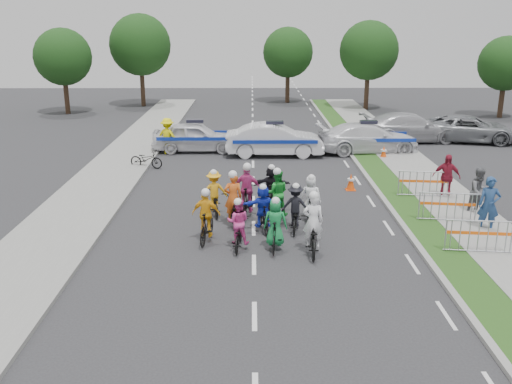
{
  "coord_description": "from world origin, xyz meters",
  "views": [
    {
      "loc": [
        -0.05,
        -15.19,
        6.79
      ],
      "look_at": [
        0.08,
        3.64,
        1.1
      ],
      "focal_mm": 40.0,
      "sensor_mm": 36.0,
      "label": 1
    }
  ],
  "objects_px": {
    "rider_9": "(247,196)",
    "civilian_suv": "(469,129)",
    "rider_4": "(295,212)",
    "barrier_2": "(423,185)",
    "rider_7": "(310,202)",
    "barrier_1": "(447,208)",
    "police_car_1": "(275,140)",
    "tree_4": "(288,52)",
    "rider_8": "(277,200)",
    "tree_1": "(369,51)",
    "police_car_0": "(196,137)",
    "rider_2": "(238,229)",
    "rider_5": "(263,211)",
    "marshal_hiviz": "(168,136)",
    "tree_2": "(506,64)",
    "tree_0": "(63,57)",
    "spectator_2": "(446,177)",
    "rider_10": "(214,197)",
    "spectator_0": "(489,205)",
    "cone_1": "(384,153)",
    "police_car_2": "(368,138)",
    "barrier_0": "(478,238)",
    "rider_1": "(275,229)",
    "rider_3": "(207,221)",
    "rider_0": "(313,232)",
    "parked_bike": "(146,159)",
    "rider_6": "(233,208)",
    "tree_3": "(140,45)",
    "rider_11": "(271,190)",
    "cone_0": "(351,182)",
    "civilian_sedan": "(410,127)"
  },
  "relations": [
    {
      "from": "spectator_2",
      "to": "marshal_hiviz",
      "type": "xyz_separation_m",
      "value": [
        -12.06,
        8.03,
        0.05
      ]
    },
    {
      "from": "spectator_2",
      "to": "barrier_2",
      "type": "xyz_separation_m",
      "value": [
        -0.88,
        0.02,
        -0.34
      ]
    },
    {
      "from": "rider_7",
      "to": "barrier_1",
      "type": "distance_m",
      "value": 4.72
    },
    {
      "from": "rider_0",
      "to": "tree_1",
      "type": "xyz_separation_m",
      "value": [
        7.23,
        29.12,
        3.88
      ]
    },
    {
      "from": "rider_7",
      "to": "cone_1",
      "type": "height_order",
      "value": "rider_7"
    },
    {
      "from": "spectator_0",
      "to": "tree_1",
      "type": "bearing_deg",
      "value": 104.95
    },
    {
      "from": "rider_1",
      "to": "civilian_suv",
      "type": "height_order",
      "value": "rider_1"
    },
    {
      "from": "rider_2",
      "to": "rider_5",
      "type": "xyz_separation_m",
      "value": [
        0.79,
        1.53,
        0.09
      ]
    },
    {
      "from": "tree_0",
      "to": "rider_3",
      "type": "bearing_deg",
      "value": -64.47
    },
    {
      "from": "civilian_sedan",
      "to": "parked_bike",
      "type": "bearing_deg",
      "value": 109.55
    },
    {
      "from": "rider_8",
      "to": "police_car_0",
      "type": "bearing_deg",
      "value": -68.11
    },
    {
      "from": "barrier_1",
      "to": "parked_bike",
      "type": "height_order",
      "value": "barrier_1"
    },
    {
      "from": "rider_6",
      "to": "tree_3",
      "type": "height_order",
      "value": "tree_3"
    },
    {
      "from": "rider_1",
      "to": "parked_bike",
      "type": "distance_m",
      "value": 11.7
    },
    {
      "from": "rider_0",
      "to": "cone_1",
      "type": "distance_m",
      "value": 13.11
    },
    {
      "from": "rider_9",
      "to": "civilian_suv",
      "type": "xyz_separation_m",
      "value": [
        12.78,
        13.11,
        -0.01
      ]
    },
    {
      "from": "rider_5",
      "to": "tree_4",
      "type": "distance_m",
      "value": 31.54
    },
    {
      "from": "rider_7",
      "to": "rider_10",
      "type": "relative_size",
      "value": 0.97
    },
    {
      "from": "rider_3",
      "to": "civilian_suv",
      "type": "xyz_separation_m",
      "value": [
        14.06,
        15.57,
        0.06
      ]
    },
    {
      "from": "rider_10",
      "to": "barrier_2",
      "type": "bearing_deg",
      "value": -177.18
    },
    {
      "from": "police_car_2",
      "to": "rider_11",
      "type": "bearing_deg",
      "value": 143.7
    },
    {
      "from": "rider_1",
      "to": "rider_10",
      "type": "height_order",
      "value": "rider_1"
    },
    {
      "from": "rider_4",
      "to": "barrier_2",
      "type": "distance_m",
      "value": 6.38
    },
    {
      "from": "tree_0",
      "to": "tree_2",
      "type": "relative_size",
      "value": 1.09
    },
    {
      "from": "barrier_0",
      "to": "tree_1",
      "type": "height_order",
      "value": "tree_1"
    },
    {
      "from": "police_car_1",
      "to": "tree_4",
      "type": "relative_size",
      "value": 0.8
    },
    {
      "from": "rider_7",
      "to": "spectator_0",
      "type": "distance_m",
      "value": 5.91
    },
    {
      "from": "rider_11",
      "to": "cone_1",
      "type": "distance_m",
      "value": 9.9
    },
    {
      "from": "police_car_0",
      "to": "cone_1",
      "type": "distance_m",
      "value": 9.93
    },
    {
      "from": "rider_5",
      "to": "civilian_suv",
      "type": "relative_size",
      "value": 0.31
    },
    {
      "from": "police_car_2",
      "to": "barrier_0",
      "type": "xyz_separation_m",
      "value": [
        0.59,
        -13.94,
        -0.22
      ]
    },
    {
      "from": "rider_8",
      "to": "spectator_0",
      "type": "relative_size",
      "value": 1.01
    },
    {
      "from": "rider_8",
      "to": "rider_11",
      "type": "distance_m",
      "value": 1.27
    },
    {
      "from": "rider_2",
      "to": "rider_3",
      "type": "height_order",
      "value": "rider_3"
    },
    {
      "from": "marshal_hiviz",
      "to": "tree_4",
      "type": "relative_size",
      "value": 0.3
    },
    {
      "from": "cone_1",
      "to": "tree_0",
      "type": "distance_m",
      "value": 25.78
    },
    {
      "from": "rider_8",
      "to": "tree_1",
      "type": "relative_size",
      "value": 0.28
    },
    {
      "from": "rider_0",
      "to": "civilian_sedan",
      "type": "xyz_separation_m",
      "value": [
        7.38,
        16.59,
        0.17
      ]
    },
    {
      "from": "tree_1",
      "to": "tree_4",
      "type": "height_order",
      "value": "tree_1"
    },
    {
      "from": "rider_6",
      "to": "cone_0",
      "type": "height_order",
      "value": "rider_6"
    },
    {
      "from": "police_car_0",
      "to": "rider_7",
      "type": "bearing_deg",
      "value": -155.54
    },
    {
      "from": "rider_2",
      "to": "marshal_hiviz",
      "type": "bearing_deg",
      "value": -68.4
    },
    {
      "from": "rider_4",
      "to": "tree_1",
      "type": "height_order",
      "value": "tree_1"
    },
    {
      "from": "civilian_suv",
      "to": "cone_1",
      "type": "xyz_separation_m",
      "value": [
        -5.91,
        -4.34,
        -0.41
      ]
    },
    {
      "from": "rider_5",
      "to": "cone_0",
      "type": "height_order",
      "value": "rider_5"
    },
    {
      "from": "cone_0",
      "to": "rider_8",
      "type": "bearing_deg",
      "value": -131.54
    },
    {
      "from": "police_car_0",
      "to": "barrier_1",
      "type": "distance_m",
      "value": 15.12
    },
    {
      "from": "rider_3",
      "to": "spectator_0",
      "type": "relative_size",
      "value": 0.95
    },
    {
      "from": "rider_3",
      "to": "marshal_hiviz",
      "type": "relative_size",
      "value": 0.94
    },
    {
      "from": "tree_2",
      "to": "tree_0",
      "type": "bearing_deg",
      "value": 176.42
    }
  ]
}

